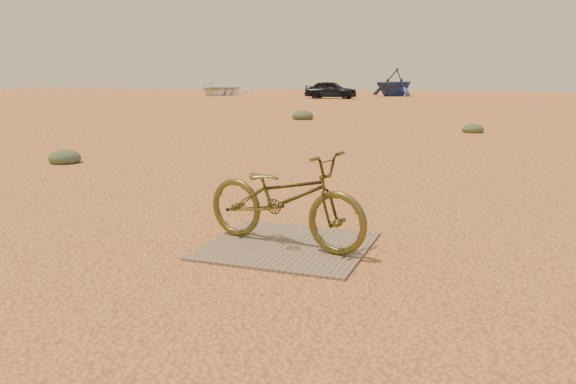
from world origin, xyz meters
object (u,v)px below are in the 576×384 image
(car, at_px, (331,90))
(bicycle, at_px, (284,198))
(plywood_board, at_px, (288,245))
(boat_far_left, at_px, (394,82))
(boat_near_left, at_px, (219,89))

(car, bearing_deg, bicycle, -165.75)
(car, bearing_deg, plywood_board, -165.70)
(bicycle, xyz_separation_m, boat_far_left, (-6.03, 40.65, 0.66))
(boat_near_left, bearing_deg, plywood_board, -62.23)
(plywood_board, bearing_deg, car, 105.31)
(bicycle, xyz_separation_m, boat_near_left, (-19.86, 37.58, 0.09))
(bicycle, distance_m, boat_near_left, 42.51)
(car, xyz_separation_m, boat_far_left, (3.18, 6.90, 0.48))
(boat_near_left, xyz_separation_m, boat_far_left, (13.83, 3.07, 0.57))
(plywood_board, bearing_deg, boat_near_left, 117.89)
(boat_far_left, bearing_deg, boat_near_left, -138.21)
(car, distance_m, boat_near_left, 11.32)
(plywood_board, relative_size, boat_near_left, 0.27)
(bicycle, xyz_separation_m, car, (-9.21, 33.75, 0.17))
(bicycle, bearing_deg, boat_far_left, 20.70)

